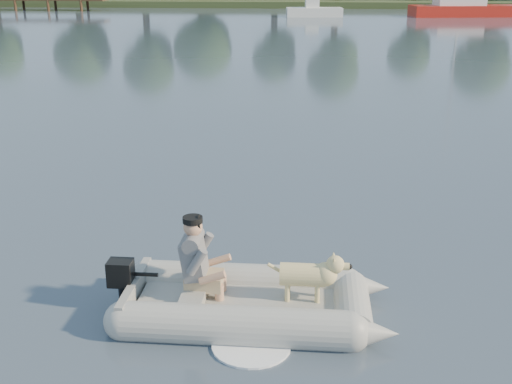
# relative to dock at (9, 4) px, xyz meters

# --- Properties ---
(water) EXTENTS (160.00, 160.00, 0.00)m
(water) POSITION_rel_dock_xyz_m (26.00, -52.00, -0.52)
(water) COLOR #4E5C6A
(water) RESTS_ON ground
(shore_bank) EXTENTS (160.00, 12.00, 0.70)m
(shore_bank) POSITION_rel_dock_xyz_m (26.00, 10.00, -0.27)
(shore_bank) COLOR #47512D
(shore_bank) RESTS_ON water
(dock) EXTENTS (18.00, 2.00, 1.04)m
(dock) POSITION_rel_dock_xyz_m (0.00, 0.00, 0.00)
(dock) COLOR #4C331E
(dock) RESTS_ON water
(dinghy) EXTENTS (4.07, 2.55, 1.26)m
(dinghy) POSITION_rel_dock_xyz_m (26.31, -51.91, 0.01)
(dinghy) COLOR #A5A5A0
(dinghy) RESTS_ON water
(man) EXTENTS (0.66, 0.57, 0.97)m
(man) POSITION_rel_dock_xyz_m (25.68, -51.86, 0.18)
(man) COLOR slate
(man) RESTS_ON dinghy
(dog) EXTENTS (0.85, 0.31, 0.56)m
(dog) POSITION_rel_dock_xyz_m (26.90, -51.87, -0.05)
(dog) COLOR tan
(dog) RESTS_ON dinghy
(outboard_motor) EXTENTS (0.38, 0.27, 0.71)m
(outboard_motor) POSITION_rel_dock_xyz_m (24.81, -51.89, -0.24)
(outboard_motor) COLOR black
(outboard_motor) RESTS_ON dinghy
(motorboat) EXTENTS (4.67, 2.19, 1.91)m
(motorboat) POSITION_rel_dock_xyz_m (27.48, -5.92, 0.35)
(motorboat) COLOR white
(motorboat) RESTS_ON water
(sailboat) EXTENTS (8.79, 3.64, 11.73)m
(sailboat) POSITION_rel_dock_xyz_m (39.31, -4.69, -0.01)
(sailboat) COLOR #B21E14
(sailboat) RESTS_ON water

